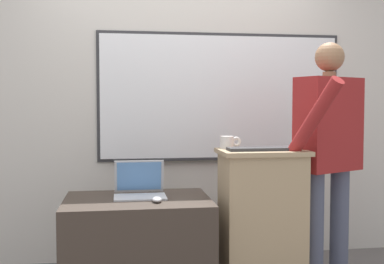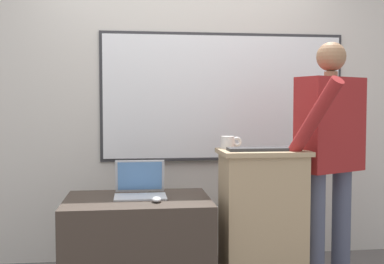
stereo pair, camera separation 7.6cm
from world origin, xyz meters
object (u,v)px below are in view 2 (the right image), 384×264
object	(u,v)px
computer_mouse_by_laptop	(157,199)
side_desk	(138,250)
wireless_keyboard	(261,149)
person_presenter	(330,147)
laptop	(140,185)
coffee_mug	(229,142)
lectern_podium	(262,225)

from	to	relation	value
computer_mouse_by_laptop	side_desk	bearing A→B (deg)	130.26
wireless_keyboard	person_presenter	bearing A→B (deg)	11.35
laptop	computer_mouse_by_laptop	size ratio (longest dim) A/B	3.41
wireless_keyboard	laptop	bearing A→B (deg)	164.45
side_desk	coffee_mug	bearing A→B (deg)	6.20
lectern_podium	person_presenter	world-z (taller)	person_presenter
side_desk	wireless_keyboard	bearing A→B (deg)	-8.02
person_presenter	laptop	distance (m)	1.32
lectern_podium	wireless_keyboard	xyz separation A→B (m)	(-0.03, -0.05, 0.51)
lectern_podium	coffee_mug	xyz separation A→B (m)	(-0.20, 0.13, 0.54)
side_desk	laptop	bearing A→B (deg)	79.76
side_desk	computer_mouse_by_laptop	xyz separation A→B (m)	(0.12, -0.14, 0.36)
laptop	wireless_keyboard	bearing A→B (deg)	-15.55
person_presenter	computer_mouse_by_laptop	world-z (taller)	person_presenter
computer_mouse_by_laptop	coffee_mug	world-z (taller)	coffee_mug
person_presenter	coffee_mug	bearing A→B (deg)	147.78
lectern_podium	wireless_keyboard	bearing A→B (deg)	-117.61
computer_mouse_by_laptop	coffee_mug	xyz separation A→B (m)	(0.50, 0.21, 0.34)
wireless_keyboard	computer_mouse_by_laptop	bearing A→B (deg)	-177.74
side_desk	person_presenter	size ratio (longest dim) A/B	0.55
person_presenter	wireless_keyboard	world-z (taller)	person_presenter
laptop	computer_mouse_by_laptop	bearing A→B (deg)	-67.87
wireless_keyboard	coffee_mug	distance (m)	0.25
person_presenter	computer_mouse_by_laptop	bearing A→B (deg)	160.27
side_desk	person_presenter	bearing A→B (deg)	-0.38
wireless_keyboard	computer_mouse_by_laptop	xyz separation A→B (m)	(-0.68, -0.03, -0.31)
side_desk	laptop	distance (m)	0.43
laptop	computer_mouse_by_laptop	world-z (taller)	laptop
laptop	computer_mouse_by_laptop	distance (m)	0.27
side_desk	person_presenter	xyz separation A→B (m)	(1.31, -0.01, 0.67)
person_presenter	laptop	size ratio (longest dim) A/B	5.06
lectern_podium	person_presenter	distance (m)	0.71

